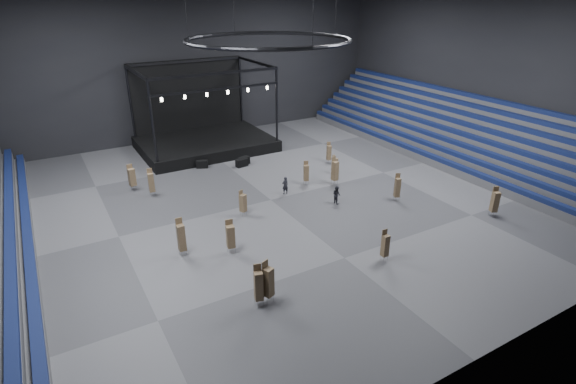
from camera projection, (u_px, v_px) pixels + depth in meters
floor at (271, 200)px, 38.26m from camera, size 50.00×50.00×0.00m
wall_back at (183, 60)px, 51.13m from camera, size 50.00×0.20×18.00m
wall_front at (513, 191)px, 17.98m from camera, size 50.00×0.20×18.00m
wall_right at (485, 68)px, 45.95m from camera, size 0.20×42.00×18.00m
bleachers_right at (460, 140)px, 48.00m from camera, size 7.20×40.00×6.40m
stage at (203, 135)px, 50.48m from camera, size 14.00×10.00×9.20m
truss_ring at (268, 40)px, 32.91m from camera, size 12.30×12.30×5.15m
flight_case_left at (202, 164)px, 45.05m from camera, size 1.28×0.98×0.76m
flight_case_mid at (242, 163)px, 45.35m from camera, size 1.26×0.74×0.80m
flight_case_right at (244, 161)px, 45.82m from camera, size 1.33×0.94×0.81m
chair_stack_0 at (258, 285)px, 25.00m from camera, size 0.57×0.57×2.63m
chair_stack_1 at (151, 182)px, 38.57m from camera, size 0.52×0.52×2.47m
chair_stack_2 at (306, 172)px, 40.90m from camera, size 0.57×0.57×2.23m
chair_stack_3 at (495, 201)px, 35.06m from camera, size 0.64×0.64×2.47m
chair_stack_4 at (181, 237)px, 29.75m from camera, size 0.49×0.49×2.75m
chair_stack_5 at (230, 236)px, 30.09m from camera, size 0.60×0.60×2.44m
chair_stack_6 at (335, 164)px, 43.10m from camera, size 0.57×0.57×1.96m
chair_stack_7 at (132, 177)px, 39.66m from camera, size 0.61×0.61×2.40m
chair_stack_8 at (385, 245)px, 29.28m from camera, size 0.43×0.43×2.25m
chair_stack_9 at (335, 170)px, 40.84m from camera, size 0.60×0.60×2.63m
chair_stack_10 at (397, 187)px, 37.68m from camera, size 0.56×0.56×2.43m
chair_stack_11 at (329, 152)px, 45.99m from camera, size 0.50×0.50×2.24m
chair_stack_12 at (268, 281)px, 25.26m from camera, size 0.67×0.67×2.68m
chair_stack_13 at (243, 203)px, 35.17m from camera, size 0.59×0.59×2.15m
man_center at (285, 185)px, 39.10m from camera, size 0.59×0.39×1.59m
crew_member at (337, 195)px, 37.40m from camera, size 0.58×0.74×1.53m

